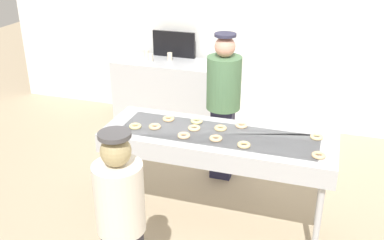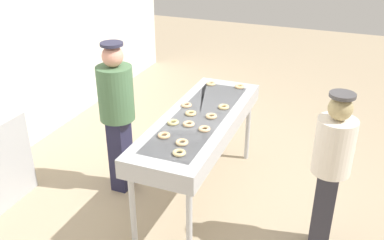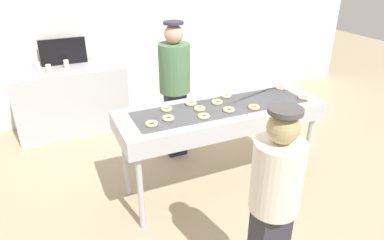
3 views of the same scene
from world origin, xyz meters
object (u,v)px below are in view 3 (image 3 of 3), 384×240
object	(u,v)px
fryer_conveyor	(221,115)
plain_donut_11	(229,110)
plain_donut_10	(226,96)
plain_donut_9	(152,124)
paper_cup_2	(66,64)
worker_baker	(175,82)
plain_donut_3	(167,109)
plain_donut_8	(191,103)
plain_donut_0	(200,108)
paper_cup_0	(49,69)
plain_donut_7	(217,102)
customer_waiting	(274,201)
paper_cup_1	(38,66)
plain_donut_6	(254,107)
prep_counter	(72,100)
plain_donut_4	(280,87)
plain_donut_2	(303,97)
plain_donut_1	(168,118)
menu_display	(63,52)
plain_donut_5	(204,116)

from	to	relation	value
fryer_conveyor	plain_donut_11	xyz separation A→B (m)	(0.01, -0.12, 0.11)
plain_donut_10	plain_donut_9	bearing A→B (deg)	-161.03
fryer_conveyor	plain_donut_9	size ratio (longest dim) A/B	18.56
plain_donut_9	plain_donut_11	size ratio (longest dim) A/B	1.00
plain_donut_11	paper_cup_2	distance (m)	2.64
plain_donut_10	worker_baker	world-z (taller)	worker_baker
plain_donut_3	plain_donut_8	xyz separation A→B (m)	(0.28, 0.03, 0.00)
plain_donut_0	fryer_conveyor	bearing A→B (deg)	-5.79
plain_donut_9	paper_cup_0	bearing A→B (deg)	109.08
plain_donut_8	plain_donut_7	bearing A→B (deg)	-17.90
customer_waiting	paper_cup_1	size ratio (longest dim) A/B	14.30
plain_donut_0	plain_donut_7	size ratio (longest dim) A/B	1.00
plain_donut_6	prep_counter	bearing A→B (deg)	124.49
plain_donut_4	plain_donut_2	bearing A→B (deg)	-83.70
plain_donut_10	prep_counter	world-z (taller)	plain_donut_10
plain_donut_8	plain_donut_6	bearing A→B (deg)	-32.93
plain_donut_3	plain_donut_7	bearing A→B (deg)	-5.41
plain_donut_9	plain_donut_1	bearing A→B (deg)	15.50
plain_donut_6	plain_donut_4	bearing A→B (deg)	30.87
plain_donut_3	plain_donut_7	world-z (taller)	same
plain_donut_11	paper_cup_0	distance (m)	2.65
fryer_conveyor	plain_donut_6	size ratio (longest dim) A/B	18.56
plain_donut_3	plain_donut_4	bearing A→B (deg)	1.47
prep_counter	plain_donut_8	bearing A→B (deg)	-61.97
plain_donut_0	plain_donut_7	bearing A→B (deg)	17.48
fryer_conveyor	prep_counter	xyz separation A→B (m)	(-1.28, 2.11, -0.42)
plain_donut_3	plain_donut_11	bearing A→B (deg)	-26.06
worker_baker	paper_cup_0	distance (m)	1.79
paper_cup_0	menu_display	size ratio (longest dim) A/B	0.17
fryer_conveyor	plain_donut_8	size ratio (longest dim) A/B	18.56
plain_donut_5	customer_waiting	world-z (taller)	customer_waiting
plain_donut_8	plain_donut_11	xyz separation A→B (m)	(0.27, -0.30, 0.00)
plain_donut_3	paper_cup_1	size ratio (longest dim) A/B	1.05
plain_donut_2	menu_display	distance (m)	3.34
plain_donut_1	plain_donut_3	size ratio (longest dim) A/B	1.00
plain_donut_4	customer_waiting	bearing A→B (deg)	-128.05
plain_donut_9	paper_cup_1	size ratio (longest dim) A/B	1.05
plain_donut_6	menu_display	xyz separation A→B (m)	(-1.56, 2.53, 0.13)
plain_donut_4	plain_donut_6	bearing A→B (deg)	-149.13
plain_donut_0	prep_counter	world-z (taller)	plain_donut_0
plain_donut_1	paper_cup_0	world-z (taller)	paper_cup_0
plain_donut_3	plain_donut_5	xyz separation A→B (m)	(0.26, -0.30, 0.00)
worker_baker	prep_counter	distance (m)	1.75
plain_donut_5	plain_donut_7	distance (m)	0.37
plain_donut_5	plain_donut_0	bearing A→B (deg)	77.20
paper_cup_0	menu_display	xyz separation A→B (m)	(0.23, 0.32, 0.13)
plain_donut_2	worker_baker	size ratio (longest dim) A/B	0.07
fryer_conveyor	plain_donut_9	bearing A→B (deg)	-172.06
plain_donut_0	paper_cup_1	distance (m)	2.61
plain_donut_2	prep_counter	xyz separation A→B (m)	(-2.19, 2.27, -0.53)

